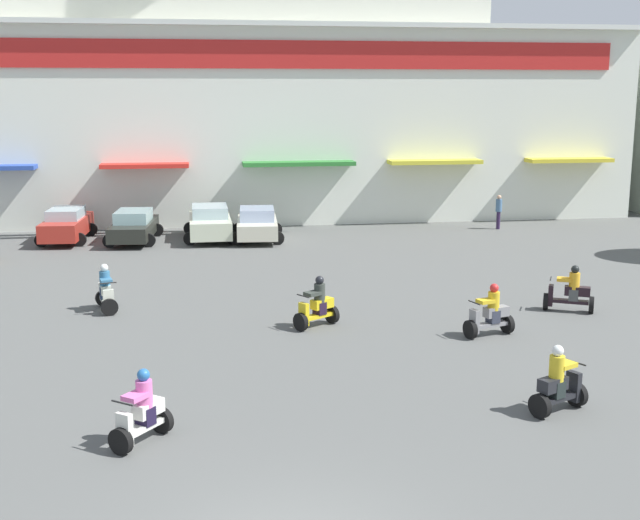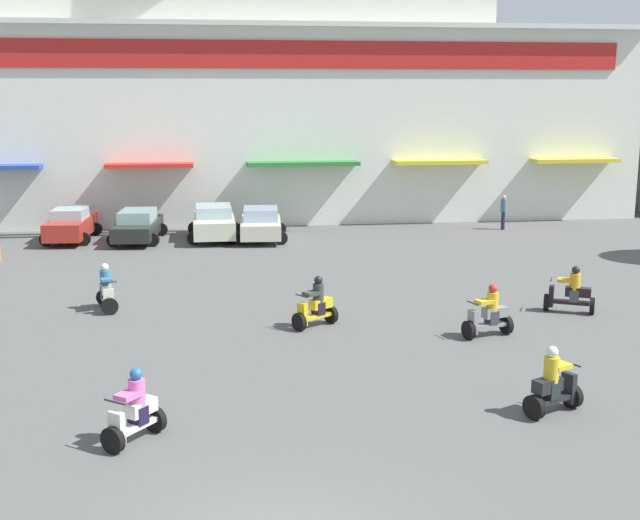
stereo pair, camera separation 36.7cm
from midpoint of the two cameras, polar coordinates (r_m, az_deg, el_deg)
ground_plane at (r=24.88m, az=-5.03°, el=-4.02°), size 128.00×128.00×0.00m
colonial_building at (r=46.86m, az=-6.63°, el=13.78°), size 43.32×16.12×19.58m
parked_car_0 at (r=39.03m, az=-16.54°, el=2.40°), size 2.40×4.51×1.50m
parked_car_1 at (r=38.10m, az=-12.20°, el=2.35°), size 2.53×4.55×1.43m
parked_car_2 at (r=38.10m, az=-7.07°, el=2.62°), size 2.45×4.47×1.56m
parked_car_3 at (r=37.63m, az=-3.83°, el=2.50°), size 2.54×4.10×1.48m
scooter_rider_0 at (r=16.52m, az=-12.05°, el=-10.26°), size 1.22×1.34×1.48m
scooter_rider_2 at (r=18.23m, az=16.38°, el=-8.34°), size 1.41×1.05×1.50m
scooter_rider_4 at (r=23.33m, az=12.03°, el=-3.75°), size 1.49×0.91×1.48m
scooter_rider_5 at (r=26.47m, az=17.31°, el=-2.22°), size 1.57×1.14×1.46m
scooter_rider_7 at (r=23.74m, az=0.16°, el=-3.22°), size 1.41×1.17×1.49m
scooter_rider_8 at (r=26.37m, az=-14.16°, el=-2.10°), size 0.83×1.44×1.46m
pedestrian_1 at (r=41.44m, az=12.81°, el=3.40°), size 0.34×0.34×1.69m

